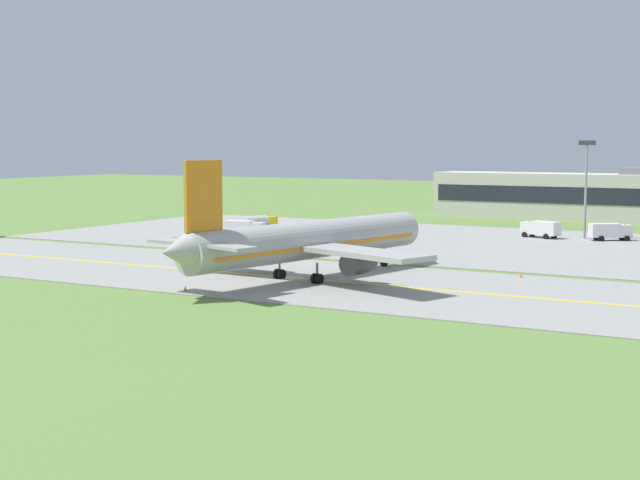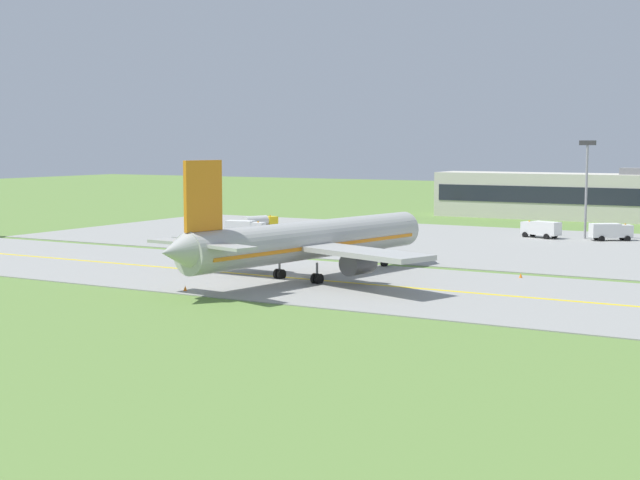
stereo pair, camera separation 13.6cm
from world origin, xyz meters
name	(u,v)px [view 2 (the right image)]	position (x,y,z in m)	size (l,w,h in m)	color
ground_plane	(285,278)	(0.00, 0.00, 0.00)	(500.00, 500.00, 0.00)	olive
taxiway_strip	(285,278)	(0.00, 0.00, 0.05)	(240.00, 28.00, 0.10)	gray
apron_pad	(502,245)	(10.00, 42.00, 0.05)	(140.00, 52.00, 0.10)	gray
taxiway_centreline	(285,277)	(0.00, 0.00, 0.11)	(220.00, 0.60, 0.01)	yellow
airplane_lead	(308,241)	(2.76, 0.02, 4.13)	(32.18, 39.46, 12.70)	#ADADA8
service_truck_baggage	(541,228)	(11.98, 54.19, 1.53)	(6.34, 3.84, 2.60)	silver
service_truck_fuel	(260,222)	(-30.76, 42.33, 1.53)	(3.92, 6.34, 2.65)	yellow
service_truck_catering	(611,231)	(21.95, 55.28, 1.53)	(6.17, 4.94, 2.60)	silver
service_truck_pushback	(245,228)	(-27.46, 33.09, 1.53)	(6.29, 3.26, 2.60)	silver
terminal_building	(574,196)	(7.38, 92.13, 4.34)	(52.47, 10.39, 9.85)	beige
apron_light_mast	(587,177)	(17.97, 56.48, 9.33)	(2.40, 0.50, 14.70)	gray
traffic_cone_near_edge	(185,289)	(-3.66, -12.40, 0.30)	(0.44, 0.44, 0.60)	orange
traffic_cone_mid_edge	(521,276)	(21.88, 11.98, 0.30)	(0.44, 0.44, 0.60)	orange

